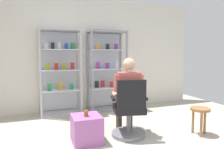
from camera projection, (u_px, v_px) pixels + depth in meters
name	position (u px, v px, depth m)	size (l,w,h in m)	color
back_wall	(82.00, 54.00, 4.96)	(6.00, 0.10, 2.70)	silver
display_cabinet_left	(60.00, 71.00, 4.59)	(0.90, 0.45, 1.90)	#B7B7BC
display_cabinet_right	(106.00, 70.00, 4.97)	(0.90, 0.45, 1.90)	gray
office_chair	(129.00, 113.00, 3.30)	(0.61, 0.58, 0.96)	slate
seated_shopkeeper	(128.00, 92.00, 3.43)	(0.55, 0.62, 1.29)	#3F382D
storage_crate	(86.00, 129.00, 3.11)	(0.43, 0.44, 0.42)	#9E599E
tea_glass	(86.00, 113.00, 3.05)	(0.07, 0.07, 0.09)	brown
wooden_stool	(200.00, 113.00, 3.41)	(0.32, 0.32, 0.46)	olive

